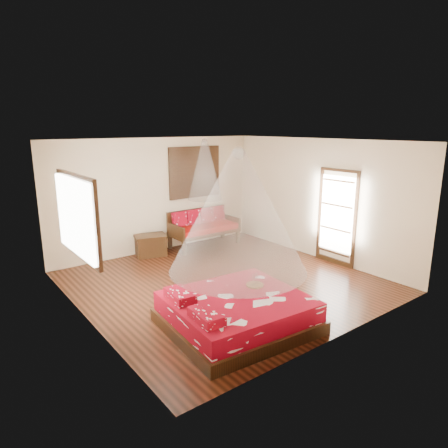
# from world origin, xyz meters

# --- Properties ---
(room) EXTENTS (5.54, 5.54, 2.84)m
(room) POSITION_xyz_m (0.00, 0.00, 1.40)
(room) COLOR black
(room) RESTS_ON ground
(bed) EXTENTS (2.25, 2.07, 0.64)m
(bed) POSITION_xyz_m (-0.98, -1.60, 0.25)
(bed) COLOR black
(bed) RESTS_ON floor
(daybed) EXTENTS (1.80, 0.80, 0.95)m
(daybed) POSITION_xyz_m (1.10, 2.38, 0.52)
(daybed) COLOR black
(daybed) RESTS_ON floor
(storage_chest) EXTENTS (0.85, 0.71, 0.51)m
(storage_chest) POSITION_xyz_m (-0.39, 2.45, 0.26)
(storage_chest) COLOR black
(storage_chest) RESTS_ON floor
(shutter_panel) EXTENTS (1.52, 0.06, 1.32)m
(shutter_panel) POSITION_xyz_m (1.10, 2.72, 1.90)
(shutter_panel) COLOR black
(shutter_panel) RESTS_ON wall_back
(window_left) EXTENTS (0.10, 1.74, 1.34)m
(window_left) POSITION_xyz_m (-2.71, 0.20, 1.70)
(window_left) COLOR black
(window_left) RESTS_ON wall_left
(glazed_door) EXTENTS (0.08, 1.02, 2.16)m
(glazed_door) POSITION_xyz_m (2.72, -0.60, 1.07)
(glazed_door) COLOR black
(glazed_door) RESTS_ON floor
(wine_tray) EXTENTS (0.29, 0.29, 0.23)m
(wine_tray) POSITION_xyz_m (-0.45, -1.42, 0.56)
(wine_tray) COLOR brown
(wine_tray) RESTS_ON bed
(mosquito_net_main) EXTENTS (2.07, 2.07, 1.80)m
(mosquito_net_main) POSITION_xyz_m (-0.96, -1.60, 1.85)
(mosquito_net_main) COLOR silver
(mosquito_net_main) RESTS_ON ceiling
(mosquito_net_daybed) EXTENTS (0.87, 0.87, 1.50)m
(mosquito_net_daybed) POSITION_xyz_m (1.10, 2.25, 2.00)
(mosquito_net_daybed) COLOR silver
(mosquito_net_daybed) RESTS_ON ceiling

